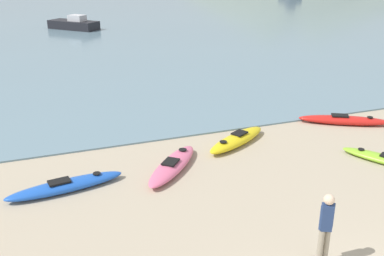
% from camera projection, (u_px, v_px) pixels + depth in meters
% --- Properties ---
extents(bay_water, '(160.00, 70.00, 0.06)m').
position_uv_depth(bay_water, '(80.00, 16.00, 46.94)').
color(bay_water, slate).
rests_on(bay_water, ground_plane).
extents(kayak_on_sand_1, '(2.90, 2.08, 0.40)m').
position_uv_depth(kayak_on_sand_1, '(237.00, 140.00, 15.48)').
color(kayak_on_sand_1, yellow).
rests_on(kayak_on_sand_1, ground_plane).
extents(kayak_on_sand_2, '(1.83, 2.59, 0.30)m').
position_uv_depth(kayak_on_sand_2, '(384.00, 159.00, 14.13)').
color(kayak_on_sand_2, '#8CCC2D').
rests_on(kayak_on_sand_2, ground_plane).
extents(kayak_on_sand_4, '(3.33, 1.12, 0.35)m').
position_uv_depth(kayak_on_sand_4, '(66.00, 186.00, 12.45)').
color(kayak_on_sand_4, blue).
rests_on(kayak_on_sand_4, ground_plane).
extents(kayak_on_sand_6, '(3.30, 2.20, 0.38)m').
position_uv_depth(kayak_on_sand_6, '(344.00, 120.00, 17.32)').
color(kayak_on_sand_6, red).
rests_on(kayak_on_sand_6, ground_plane).
extents(kayak_on_sand_7, '(2.54, 2.77, 0.37)m').
position_uv_depth(kayak_on_sand_7, '(173.00, 165.00, 13.64)').
color(kayak_on_sand_7, '#E5668C').
rests_on(kayak_on_sand_7, ground_plane).
extents(person_near_foreground, '(0.33, 0.27, 1.65)m').
position_uv_depth(person_near_foreground, '(326.00, 225.00, 9.26)').
color(person_near_foreground, gray).
rests_on(person_near_foreground, ground_plane).
extents(moored_boat_3, '(4.23, 4.35, 1.22)m').
position_uv_depth(moored_boat_3, '(74.00, 24.00, 38.66)').
color(moored_boat_3, black).
rests_on(moored_boat_3, bay_water).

